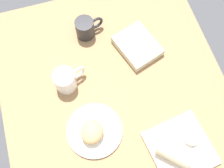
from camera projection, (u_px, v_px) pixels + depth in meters
The scene contains 9 objects.
dining_table at pixel (117, 102), 115.80cm from camera, with size 110.00×90.00×4.00cm, color #9E754C.
round_plate at pixel (95, 131), 108.63cm from camera, with size 21.21×21.21×1.40cm, color white.
scone_pastry at pixel (92, 132), 104.83cm from camera, with size 9.45×8.22×5.73cm, color tan.
square_plate at pixel (180, 148), 106.08cm from camera, with size 21.96×21.96×1.60cm, color silver.
sauce_cup at pixel (191, 139), 105.41cm from camera, with size 5.07×5.07×2.04cm.
breakfast_wrap at pixel (174, 153), 101.45cm from camera, with size 6.50×6.50×12.09cm, color beige.
book_stack at pixel (137, 46), 121.18cm from camera, with size 21.88×19.69×3.56cm.
coffee_mug at pixel (86, 28), 121.41cm from camera, with size 7.93×12.52×8.75cm.
second_mug at pixel (66, 80), 112.03cm from camera, with size 8.52×13.22×9.43cm.
Camera 1 is at (34.64, -12.65, 112.03)cm, focal length 45.96 mm.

